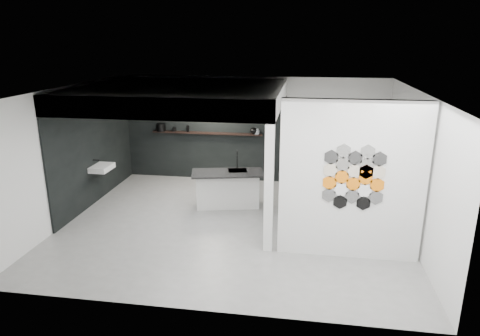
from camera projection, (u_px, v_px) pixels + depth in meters
name	position (u px, v px, depth m)	size (l,w,h in m)	color
floor	(233.00, 224.00, 8.97)	(7.00, 6.00, 0.01)	slate
partition_panel	(351.00, 181.00, 7.29)	(2.45, 0.15, 2.80)	silver
bay_clad_back	(204.00, 137.00, 11.63)	(4.40, 0.04, 2.35)	black
bay_clad_left	(95.00, 152.00, 10.08)	(0.04, 4.00, 2.35)	black
bulkhead	(182.00, 95.00, 9.36)	(4.40, 4.00, 0.40)	silver
corner_column	(269.00, 190.00, 7.56)	(0.16, 0.16, 2.35)	silver
fascia_beam	(151.00, 109.00, 7.55)	(4.40, 0.16, 0.40)	silver
wall_basin	(102.00, 168.00, 9.96)	(0.40, 0.60, 0.12)	silver
display_shelf	(207.00, 133.00, 11.48)	(3.00, 0.15, 0.04)	black
kitchen_island	(228.00, 188.00, 9.82)	(1.72, 1.04, 1.29)	silver
stockpot	(161.00, 127.00, 11.63)	(0.25, 0.25, 0.20)	black
kettle	(254.00, 131.00, 11.26)	(0.20, 0.20, 0.17)	black
glass_bowl	(257.00, 132.00, 11.26)	(0.14, 0.14, 0.10)	gray
glass_vase	(257.00, 131.00, 11.25)	(0.10, 0.10, 0.14)	gray
bottle_dark	(188.00, 129.00, 11.52)	(0.06, 0.06, 0.17)	black
utensil_cup	(174.00, 129.00, 11.59)	(0.09, 0.09, 0.11)	black
hex_tile_cluster	(354.00, 177.00, 7.17)	(1.04, 0.02, 1.16)	black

